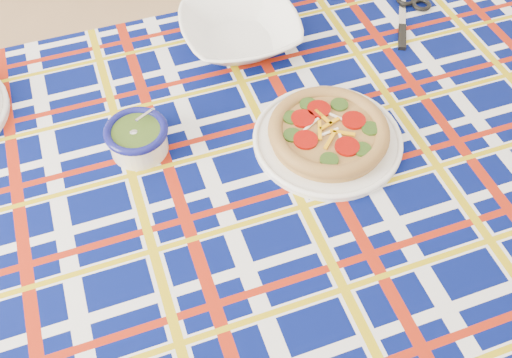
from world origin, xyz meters
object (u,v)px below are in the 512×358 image
object	(u,v)px
main_focaccia_plate	(328,132)
serving_bowl	(240,32)
dining_table	(244,188)
pesto_bowl	(137,137)

from	to	relation	value
main_focaccia_plate	serving_bowl	xyz separation A→B (m)	(-0.10, 0.38, 0.00)
dining_table	main_focaccia_plate	bearing A→B (deg)	-1.01
main_focaccia_plate	serving_bowl	world-z (taller)	serving_bowl
dining_table	main_focaccia_plate	size ratio (longest dim) A/B	5.51
dining_table	serving_bowl	distance (m)	0.42
main_focaccia_plate	serving_bowl	distance (m)	0.39
pesto_bowl	serving_bowl	size ratio (longest dim) A/B	0.46
dining_table	serving_bowl	size ratio (longest dim) A/B	6.28
dining_table	serving_bowl	world-z (taller)	serving_bowl
dining_table	main_focaccia_plate	world-z (taller)	main_focaccia_plate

